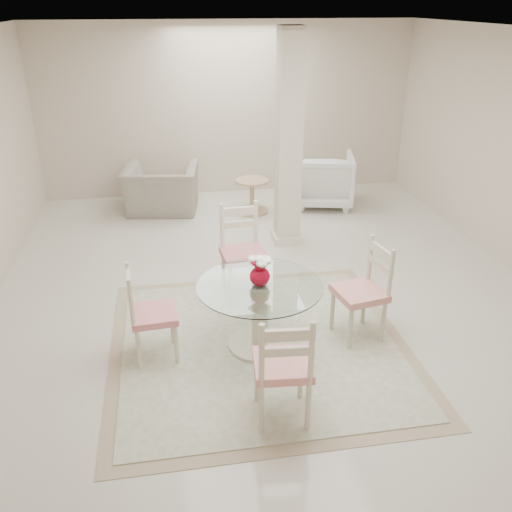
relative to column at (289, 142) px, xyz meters
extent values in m
plane|color=beige|center=(-0.50, -1.30, -1.35)|extent=(7.00, 7.00, 0.00)
cube|color=beige|center=(-0.50, 2.20, 0.00)|extent=(6.00, 0.02, 2.70)
cube|color=beige|center=(-0.50, -4.80, 0.00)|extent=(6.00, 0.02, 2.70)
cube|color=white|center=(-0.50, -1.30, 1.35)|extent=(6.00, 7.00, 0.02)
cube|color=beige|center=(0.00, 0.00, 0.00)|extent=(0.30, 0.30, 2.70)
cube|color=tan|center=(-0.79, -2.39, -1.35)|extent=(2.77, 2.77, 0.01)
cube|color=beige|center=(-0.79, -2.39, -1.34)|extent=(2.54, 2.54, 0.01)
cylinder|color=beige|center=(-0.79, -2.39, -1.33)|extent=(0.59, 0.59, 0.04)
cylinder|color=beige|center=(-0.79, -2.39, -1.01)|extent=(0.15, 0.15, 0.61)
cylinder|color=beige|center=(-0.79, -2.39, -0.72)|extent=(0.24, 0.24, 0.02)
cylinder|color=white|center=(-0.79, -2.39, -0.70)|extent=(1.14, 1.14, 0.01)
ellipsoid|color=#AD051F|center=(-0.79, -2.39, -0.61)|extent=(0.19, 0.19, 0.18)
cylinder|color=#AD051F|center=(-0.79, -2.39, -0.50)|extent=(0.10, 0.10, 0.05)
cylinder|color=#AD051F|center=(-0.79, -2.39, -0.46)|extent=(0.16, 0.16, 0.02)
ellipsoid|color=white|center=(-0.79, -2.39, -0.44)|extent=(0.11, 0.11, 0.05)
ellipsoid|color=white|center=(-0.74, -2.37, -0.45)|extent=(0.11, 0.11, 0.05)
ellipsoid|color=white|center=(-0.84, -2.36, -0.45)|extent=(0.11, 0.11, 0.05)
ellipsoid|color=white|center=(-0.78, -2.45, -0.46)|extent=(0.11, 0.11, 0.05)
ellipsoid|color=white|center=(-0.75, -2.43, -0.44)|extent=(0.11, 0.11, 0.05)
cylinder|color=beige|center=(-0.05, -2.25, -1.13)|extent=(0.04, 0.04, 0.45)
cylinder|color=beige|center=(0.02, -2.59, -1.13)|extent=(0.04, 0.04, 0.45)
cylinder|color=beige|center=(0.30, -2.18, -1.13)|extent=(0.04, 0.04, 0.45)
cylinder|color=beige|center=(0.36, -2.52, -1.13)|extent=(0.04, 0.04, 0.45)
cube|color=red|center=(0.16, -2.39, -0.87)|extent=(0.50, 0.50, 0.07)
cube|color=beige|center=(0.35, -2.35, -0.54)|extent=(0.11, 0.39, 0.53)
cylinder|color=#F0E1C6|center=(-0.97, -1.64, -1.11)|extent=(0.05, 0.05, 0.47)
cylinder|color=#F0E1C6|center=(-0.60, -1.61, -1.11)|extent=(0.05, 0.05, 0.47)
cylinder|color=#F0E1C6|center=(-1.00, -1.27, -1.11)|extent=(0.05, 0.05, 0.47)
cylinder|color=#F0E1C6|center=(-0.63, -1.24, -1.11)|extent=(0.05, 0.05, 0.47)
cube|color=#B71314|center=(-0.80, -1.44, -0.84)|extent=(0.49, 0.49, 0.07)
cube|color=#F0E1C6|center=(-0.81, -1.24, -0.49)|extent=(0.42, 0.08, 0.56)
cylinder|color=#EFE1C4|center=(-1.57, -2.55, -1.14)|extent=(0.04, 0.04, 0.42)
cylinder|color=#EFE1C4|center=(-1.59, -2.22, -1.14)|extent=(0.04, 0.04, 0.42)
cylinder|color=#EFE1C4|center=(-1.89, -2.57, -1.14)|extent=(0.04, 0.04, 0.42)
cylinder|color=#EFE1C4|center=(-1.92, -2.25, -1.14)|extent=(0.04, 0.04, 0.42)
cube|color=red|center=(-1.74, -2.40, -0.90)|extent=(0.43, 0.43, 0.06)
cube|color=#EFE1C4|center=(-1.92, -2.41, -0.60)|extent=(0.07, 0.36, 0.49)
cylinder|color=beige|center=(-0.60, -3.18, -1.13)|extent=(0.04, 0.04, 0.45)
cylinder|color=beige|center=(-0.95, -3.15, -1.13)|extent=(0.04, 0.04, 0.45)
cylinder|color=beige|center=(-0.63, -3.53, -1.13)|extent=(0.04, 0.04, 0.45)
cylinder|color=beige|center=(-0.98, -3.50, -1.13)|extent=(0.04, 0.04, 0.45)
cube|color=red|center=(-0.79, -3.34, -0.87)|extent=(0.46, 0.46, 0.07)
cube|color=beige|center=(-0.80, -3.54, -0.54)|extent=(0.39, 0.08, 0.53)
imported|color=gray|center=(-1.64, 1.42, -1.00)|extent=(1.21, 1.10, 0.70)
imported|color=white|center=(0.87, 1.29, -0.94)|extent=(1.07, 1.09, 0.83)
cylinder|color=tan|center=(-0.29, 1.14, -1.33)|extent=(0.48, 0.48, 0.04)
cylinder|color=tan|center=(-0.29, 1.14, -1.09)|extent=(0.07, 0.07, 0.46)
cylinder|color=tan|center=(-0.29, 1.14, -0.85)|extent=(0.50, 0.50, 0.03)
camera|label=1|loc=(-1.54, -6.58, 1.62)|focal=38.00mm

